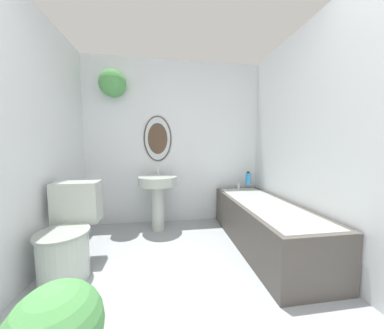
{
  "coord_description": "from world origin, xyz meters",
  "views": [
    {
      "loc": [
        -0.16,
        -0.32,
        1.12
      ],
      "look_at": [
        0.11,
        1.6,
        0.96
      ],
      "focal_mm": 18.0,
      "sensor_mm": 36.0,
      "label": 1
    }
  ],
  "objects_px": {
    "toilet": "(69,235)",
    "bathtub": "(263,223)",
    "pedestal_sink": "(158,191)",
    "shampoo_bottle": "(248,179)"
  },
  "relations": [
    {
      "from": "toilet",
      "to": "bathtub",
      "type": "distance_m",
      "value": 1.98
    },
    {
      "from": "toilet",
      "to": "pedestal_sink",
      "type": "bearing_deg",
      "value": 46.73
    },
    {
      "from": "pedestal_sink",
      "to": "shampoo_bottle",
      "type": "relative_size",
      "value": 4.32
    },
    {
      "from": "pedestal_sink",
      "to": "shampoo_bottle",
      "type": "distance_m",
      "value": 1.33
    },
    {
      "from": "pedestal_sink",
      "to": "bathtub",
      "type": "height_order",
      "value": "pedestal_sink"
    },
    {
      "from": "toilet",
      "to": "shampoo_bottle",
      "type": "height_order",
      "value": "toilet"
    },
    {
      "from": "pedestal_sink",
      "to": "shampoo_bottle",
      "type": "xyz_separation_m",
      "value": [
        1.32,
        0.07,
        0.13
      ]
    },
    {
      "from": "bathtub",
      "to": "pedestal_sink",
      "type": "bearing_deg",
      "value": 153.58
    },
    {
      "from": "toilet",
      "to": "shampoo_bottle",
      "type": "bearing_deg",
      "value": 22.86
    },
    {
      "from": "bathtub",
      "to": "shampoo_bottle",
      "type": "distance_m",
      "value": 0.79
    }
  ]
}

